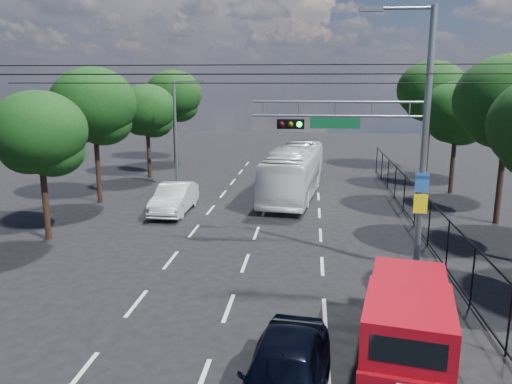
# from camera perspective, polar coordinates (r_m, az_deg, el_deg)

# --- Properties ---
(ground) EXTENTS (120.00, 120.00, 0.00)m
(ground) POSITION_cam_1_polar(r_m,az_deg,el_deg) (12.70, -6.29, -20.82)
(ground) COLOR black
(ground) RESTS_ON ground
(lane_markings) EXTENTS (6.12, 38.00, 0.01)m
(lane_markings) POSITION_cam_1_polar(r_m,az_deg,el_deg) (25.43, 0.53, -3.37)
(lane_markings) COLOR beige
(lane_markings) RESTS_ON ground
(signal_mast) EXTENTS (6.43, 0.39, 9.50)m
(signal_mast) POSITION_cam_1_polar(r_m,az_deg,el_deg) (18.63, 15.13, 6.78)
(signal_mast) COLOR slate
(signal_mast) RESTS_ON ground
(streetlight_left) EXTENTS (2.09, 0.22, 7.08)m
(streetlight_left) POSITION_cam_1_polar(r_m,az_deg,el_deg) (33.64, -8.92, 7.21)
(streetlight_left) COLOR slate
(streetlight_left) RESTS_ON ground
(utility_wires) EXTENTS (22.00, 5.04, 0.74)m
(utility_wires) POSITION_cam_1_polar(r_m,az_deg,el_deg) (19.33, -1.01, 13.31)
(utility_wires) COLOR black
(utility_wires) RESTS_ON ground
(fence_right) EXTENTS (0.06, 34.03, 2.00)m
(fence_right) POSITION_cam_1_polar(r_m,az_deg,el_deg) (23.84, 18.58, -2.56)
(fence_right) COLOR black
(fence_right) RESTS_ON ground
(tree_right_c) EXTENTS (5.10, 5.10, 8.29)m
(tree_right_c) POSITION_cam_1_polar(r_m,az_deg,el_deg) (27.06, 26.87, 8.58)
(tree_right_c) COLOR black
(tree_right_c) RESTS_ON ground
(tree_right_d) EXTENTS (4.32, 4.32, 7.02)m
(tree_right_d) POSITION_cam_1_polar(r_m,az_deg,el_deg) (33.65, 21.97, 8.02)
(tree_right_d) COLOR black
(tree_right_d) RESTS_ON ground
(tree_right_e) EXTENTS (5.28, 5.28, 8.58)m
(tree_right_e) POSITION_cam_1_polar(r_m,az_deg,el_deg) (41.40, 19.43, 10.39)
(tree_right_e) COLOR black
(tree_right_e) RESTS_ON ground
(tree_left_b) EXTENTS (4.08, 4.08, 6.63)m
(tree_left_b) POSITION_cam_1_polar(r_m,az_deg,el_deg) (23.57, -23.43, 5.69)
(tree_left_b) COLOR black
(tree_left_b) RESTS_ON ground
(tree_left_c) EXTENTS (4.80, 4.80, 7.80)m
(tree_left_c) POSITION_cam_1_polar(r_m,az_deg,el_deg) (30.01, -17.98, 8.91)
(tree_left_c) COLOR black
(tree_left_c) RESTS_ON ground
(tree_left_d) EXTENTS (4.20, 4.20, 6.83)m
(tree_left_d) POSITION_cam_1_polar(r_m,az_deg,el_deg) (37.36, -12.32, 8.78)
(tree_left_d) COLOR black
(tree_left_d) RESTS_ON ground
(tree_left_e) EXTENTS (4.92, 4.92, 7.99)m
(tree_left_e) POSITION_cam_1_polar(r_m,az_deg,el_deg) (45.02, -9.36, 10.52)
(tree_left_e) COLOR black
(tree_left_e) RESTS_ON ground
(red_pickup) EXTENTS (2.96, 5.80, 2.07)m
(red_pickup) POSITION_cam_1_polar(r_m,az_deg,el_deg) (13.53, 16.93, -13.75)
(red_pickup) COLOR black
(red_pickup) RESTS_ON ground
(navy_hatchback) EXTENTS (2.31, 4.68, 1.54)m
(navy_hatchback) POSITION_cam_1_polar(r_m,az_deg,el_deg) (11.49, 3.25, -20.13)
(navy_hatchback) COLOR black
(navy_hatchback) RESTS_ON ground
(white_bus) EXTENTS (3.73, 11.09, 3.03)m
(white_bus) POSITION_cam_1_polar(r_m,az_deg,el_deg) (30.85, 4.36, 2.30)
(white_bus) COLOR white
(white_bus) RESTS_ON ground
(white_van) EXTENTS (1.66, 4.75, 1.56)m
(white_van) POSITION_cam_1_polar(r_m,az_deg,el_deg) (27.37, -9.33, -0.71)
(white_van) COLOR silver
(white_van) RESTS_ON ground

